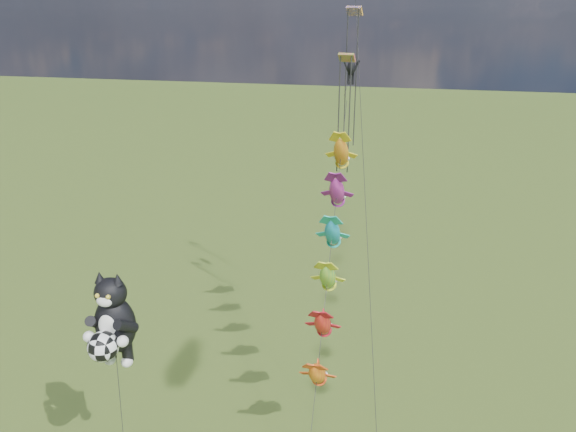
# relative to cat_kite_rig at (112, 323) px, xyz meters

# --- Properties ---
(cat_kite_rig) EXTENTS (2.64, 3.99, 11.73)m
(cat_kite_rig) POSITION_rel_cat_kite_rig_xyz_m (0.00, 0.00, 0.00)
(cat_kite_rig) COLOR brown
(cat_kite_rig) RESTS_ON ground
(fish_windsock_rig) EXTENTS (1.23, 15.97, 17.13)m
(fish_windsock_rig) POSITION_rel_cat_kite_rig_xyz_m (8.57, 8.70, 0.32)
(fish_windsock_rig) COLOR brown
(fish_windsock_rig) RESTS_ON ground
(parafoil_rig) EXTENTS (4.77, 17.07, 23.48)m
(parafoil_rig) POSITION_rel_cat_kite_rig_xyz_m (8.58, 15.73, 9.29)
(parafoil_rig) COLOR brown
(parafoil_rig) RESTS_ON ground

